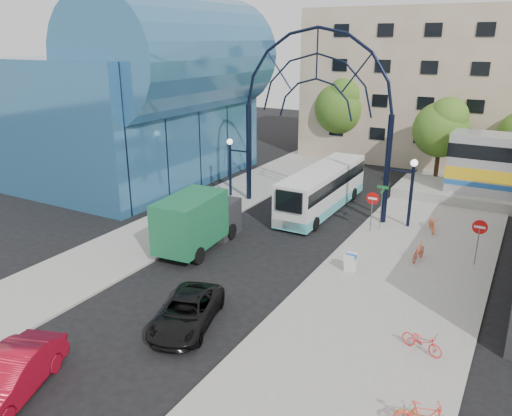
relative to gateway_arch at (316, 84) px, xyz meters
The scene contains 19 objects.
ground 16.41m from the gateway_arch, 90.00° to the right, with size 120.00×120.00×0.00m, color black.
sidewalk_east 15.37m from the gateway_arch, 51.34° to the right, with size 8.00×56.00×0.12m, color gray.
plaza_west 13.36m from the gateway_arch, 129.09° to the right, with size 5.00×50.00×0.12m, color gray.
gateway_arch is the anchor object (origin of this frame).
stop_sign 8.37m from the gateway_arch, 22.63° to the right, with size 0.80×0.07×2.50m.
do_not_enter_sign 13.43m from the gateway_arch, 19.99° to the right, with size 0.76×0.07×2.48m.
street_name_sign 8.38m from the gateway_arch, 15.07° to the right, with size 0.70×0.70×2.80m.
sandwich_board 12.52m from the gateway_arch, 55.09° to the right, with size 0.55×0.61×0.99m.
transit_hall 15.45m from the gateway_arch, behind, with size 16.50×18.00×14.50m.
apartment_block 21.12m from the gateway_arch, 84.55° to the left, with size 20.00×12.10×14.00m.
tree_north_a 13.98m from the gateway_arch, 62.83° to the left, with size 4.48×4.48×7.00m.
tree_north_b 16.72m from the gateway_arch, 103.68° to the left, with size 5.12×5.12×8.00m.
city_bus 7.06m from the gateway_arch, 48.94° to the left, with size 2.55×10.75×2.94m.
green_truck 11.72m from the gateway_arch, 108.97° to the right, with size 2.93×6.58×3.23m.
black_suv 17.87m from the gateway_arch, 85.21° to the right, with size 2.13×4.61×1.28m, color black.
red_sedan 23.67m from the gateway_arch, 92.87° to the right, with size 1.62×4.64×1.53m, color maroon.
bike_near_a 11.34m from the gateway_arch, ahead, with size 0.63×1.82×0.96m, color orange.
bike_near_b 12.50m from the gateway_arch, 30.52° to the right, with size 0.46×1.62×0.97m, color #D74B2B.
bike_far_a 18.52m from the gateway_arch, 52.16° to the right, with size 0.58×1.66×0.87m, color red.
Camera 1 is at (12.73, -16.30, 11.37)m, focal length 35.00 mm.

